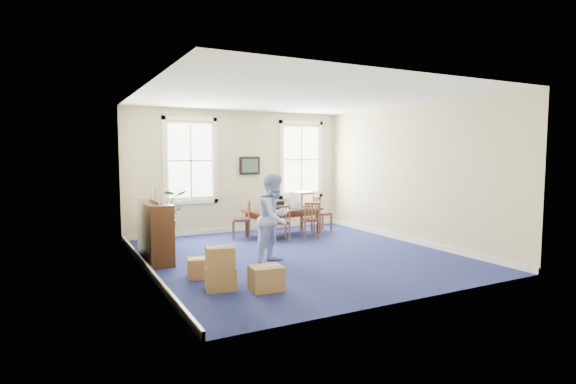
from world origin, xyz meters
name	(u,v)px	position (x,y,z in m)	size (l,w,h in m)	color
floor	(297,255)	(0.00, 0.00, 0.00)	(6.50, 6.50, 0.00)	navy
ceiling	(297,97)	(0.00, 0.00, 3.20)	(6.50, 6.50, 0.00)	white
wall_back	(239,171)	(0.00, 3.25, 1.60)	(6.50, 6.50, 0.00)	beige
wall_front	(410,189)	(0.00, -3.25, 1.60)	(6.50, 6.50, 0.00)	beige
wall_left	(144,182)	(-3.00, 0.00, 1.60)	(6.50, 6.50, 0.00)	beige
wall_right	(410,174)	(3.00, 0.00, 1.60)	(6.50, 6.50, 0.00)	beige
baseboard_back	(240,229)	(0.00, 3.22, 0.06)	(6.00, 0.04, 0.12)	white
baseboard_left	(149,269)	(-2.97, 0.00, 0.06)	(0.04, 6.50, 0.12)	white
baseboard_right	(407,239)	(2.97, 0.00, 0.06)	(0.04, 6.50, 0.12)	white
window_left	(191,161)	(-1.30, 3.23, 1.90)	(1.40, 0.12, 2.20)	white
window_right	(301,160)	(1.90, 3.23, 1.90)	(1.40, 0.12, 2.20)	white
wall_picture	(250,166)	(0.30, 3.20, 1.75)	(0.58, 0.06, 0.48)	black
conference_table	(283,222)	(0.78, 2.17, 0.33)	(1.95, 0.89, 0.67)	#3F2212
crt_tv	(302,200)	(1.36, 2.22, 0.87)	(0.46, 0.50, 0.42)	#B7B7BC
game_console	(312,206)	(1.62, 2.17, 0.69)	(0.15, 0.19, 0.05)	white
equipment_bag	(274,205)	(0.56, 2.22, 0.77)	(0.42, 0.28, 0.21)	black
chair_near_left	(281,223)	(0.38, 1.51, 0.44)	(0.39, 0.39, 0.87)	brown
chair_near_right	(310,220)	(1.18, 1.51, 0.45)	(0.40, 0.40, 0.90)	brown
chair_end_left	(241,219)	(-0.37, 2.17, 0.48)	(0.43, 0.43, 0.95)	brown
chair_end_right	(321,213)	(1.94, 2.17, 0.48)	(0.43, 0.43, 0.96)	brown
man	(274,218)	(-0.68, -0.32, 0.86)	(0.84, 0.65, 1.71)	#A4BCF1
credenza	(155,230)	(-2.67, 0.90, 0.59)	(0.43, 1.50, 1.18)	#3F2212
brochure_rack	(155,193)	(-2.65, 0.90, 1.32)	(0.11, 0.65, 0.28)	#99999E
potted_plant	(162,216)	(-2.17, 2.59, 0.62)	(1.12, 0.97, 1.24)	#26481C
cardboard_boxes	(229,264)	(-1.99, -1.41, 0.35)	(1.23, 1.23, 0.70)	#9D7243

